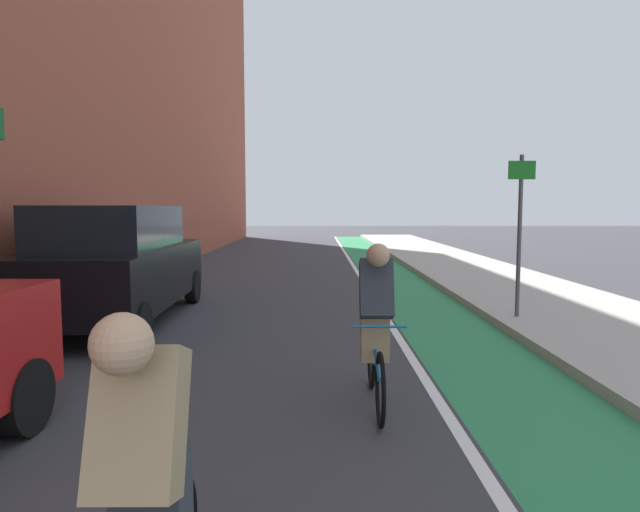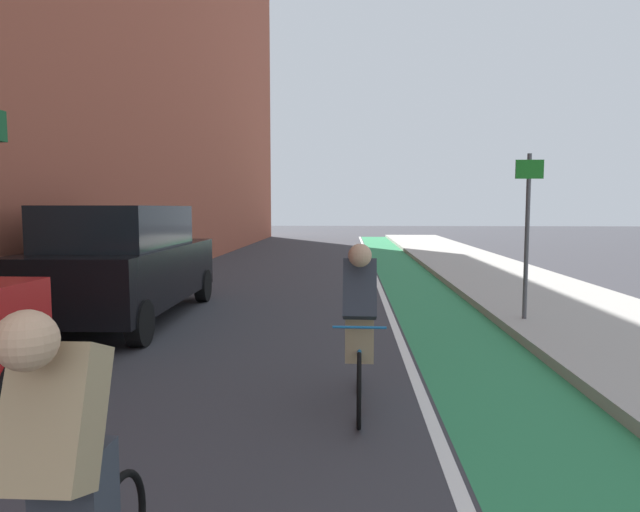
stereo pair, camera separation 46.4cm
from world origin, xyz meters
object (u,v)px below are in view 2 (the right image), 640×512
object	(u,v)px
parked_suv_black	(125,262)
cyclist_mid	(360,321)
street_sign_post	(528,221)
cyclist_lead	(63,495)

from	to	relation	value
parked_suv_black	cyclist_mid	bearing A→B (deg)	-44.60
parked_suv_black	cyclist_mid	distance (m)	5.55
street_sign_post	parked_suv_black	bearing A→B (deg)	178.31
cyclist_lead	cyclist_mid	xyz separation A→B (m)	(1.25, 3.22, 0.05)
cyclist_mid	street_sign_post	xyz separation A→B (m)	(2.77, 3.70, 0.88)
cyclist_lead	street_sign_post	xyz separation A→B (m)	(4.02, 6.91, 0.92)
cyclist_lead	parked_suv_black	bearing A→B (deg)	110.78
cyclist_mid	cyclist_lead	bearing A→B (deg)	-111.25
parked_suv_black	cyclist_mid	size ratio (longest dim) A/B	2.81
parked_suv_black	street_sign_post	xyz separation A→B (m)	(6.72, -0.20, 0.71)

